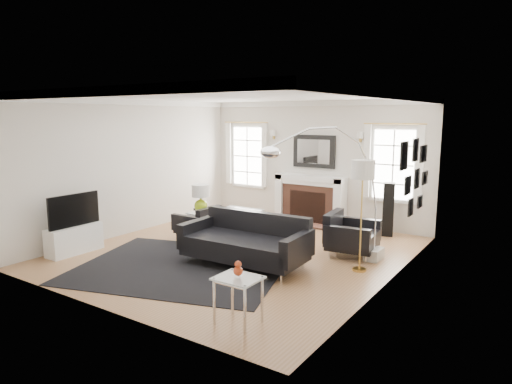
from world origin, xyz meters
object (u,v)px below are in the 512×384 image
Objects in this scene: sofa at (247,242)px; coffee_table at (235,212)px; armchair_right at (349,236)px; arc_floor_lamp at (324,188)px; armchair_left at (199,223)px; gourd_lamp at (201,196)px; fireplace at (310,200)px.

coffee_table is at bearing 130.88° from sofa.
coffee_table is at bearing 172.72° from armchair_right.
coffee_table is (-1.57, 1.81, 0.00)m from sofa.
armchair_right is at bearing 50.20° from sofa.
armchair_right is at bearing 70.92° from arc_floor_lamp.
sofa is at bearing -49.12° from coffee_table.
arc_floor_lamp is (-0.22, -0.63, 0.93)m from armchair_right.
armchair_left is 0.87× the size of coffee_table.
armchair_left is 0.54m from gourd_lamp.
arc_floor_lamp is (2.78, -0.04, 0.98)m from armchair_left.
sofa reaches higher than armchair_right.
armchair_left is at bearing -168.84° from armchair_right.
gourd_lamp reaches higher than armchair_right.
gourd_lamp is 2.85m from arc_floor_lamp.
armchair_right is 3.11m from gourd_lamp.
gourd_lamp reaches higher than coffee_table.
arc_floor_lamp is at bearing 39.68° from sofa.
gourd_lamp is 0.24× the size of arc_floor_lamp.
sofa reaches higher than coffee_table.
gourd_lamp is (-1.81, 0.95, 0.46)m from sofa.
arc_floor_lamp is at bearing -58.41° from fireplace.
arc_floor_lamp reaches higher than fireplace.
sofa is 2.13× the size of armchair_right.
gourd_lamp is (-0.24, -0.86, 0.46)m from coffee_table.
arc_floor_lamp is at bearing -0.79° from armchair_left.
fireplace reaches higher than sofa.
fireplace is 2.52m from armchair_right.
fireplace is 2.68m from gourd_lamp.
sofa is at bearing -140.32° from arc_floor_lamp.
arc_floor_lamp is at bearing -21.03° from coffee_table.
sofa is 2.10m from gourd_lamp.
armchair_left is 0.34× the size of arc_floor_lamp.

